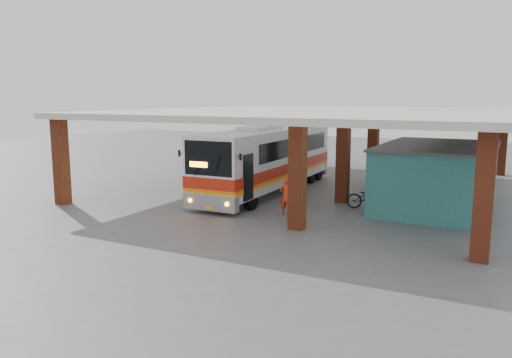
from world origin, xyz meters
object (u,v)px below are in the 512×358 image
at_px(motorcycle, 369,197).
at_px(red_chair, 400,187).
at_px(pedestrian, 286,196).
at_px(coach_bus, 268,159).

bearing_deg(motorcycle, red_chair, -23.55).
bearing_deg(motorcycle, pedestrian, 116.31).
xyz_separation_m(coach_bus, red_chair, (6.76, 3.38, -1.59)).
height_order(motorcycle, red_chair, motorcycle).
xyz_separation_m(motorcycle, pedestrian, (-3.06, -3.08, 0.32)).
bearing_deg(motorcycle, coach_bus, 56.07).
height_order(coach_bus, motorcycle, coach_bus).
bearing_deg(coach_bus, red_chair, 25.12).
relative_size(coach_bus, motorcycle, 6.10).
relative_size(motorcycle, red_chair, 3.10).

